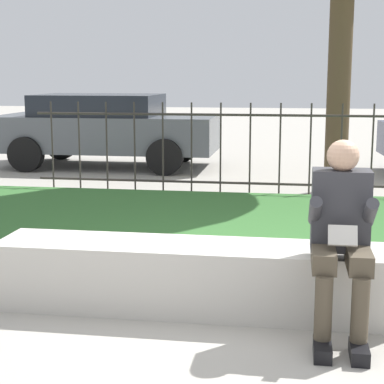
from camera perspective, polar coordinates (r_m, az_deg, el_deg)
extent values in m
plane|color=#A8A399|center=(4.79, 4.05, -10.56)|extent=(60.00, 60.00, 0.00)
cube|color=beige|center=(4.74, 0.13, -7.57)|extent=(2.90, 0.56, 0.50)
cube|color=#9B978F|center=(4.81, 0.13, -9.93)|extent=(2.79, 0.51, 0.08)
cube|color=black|center=(4.13, 11.51, -13.58)|extent=(0.11, 0.26, 0.09)
cylinder|color=#4C4233|center=(4.09, 11.60, -10.06)|extent=(0.11, 0.11, 0.41)
cube|color=#4C4233|center=(4.21, 11.61, -5.71)|extent=(0.15, 0.42, 0.13)
cube|color=black|center=(4.15, 14.63, -13.61)|extent=(0.11, 0.26, 0.09)
cylinder|color=#4C4233|center=(4.11, 14.71, -10.11)|extent=(0.11, 0.11, 0.41)
cube|color=#4C4233|center=(4.23, 14.60, -5.77)|extent=(0.15, 0.42, 0.13)
cube|color=#333338|center=(4.36, 13.06, -1.57)|extent=(0.38, 0.24, 0.54)
sphere|color=tan|center=(4.28, 13.28, 3.16)|extent=(0.21, 0.21, 0.21)
cylinder|color=#333338|center=(4.19, 10.89, -1.69)|extent=(0.08, 0.29, 0.24)
cylinder|color=#333338|center=(4.21, 15.54, -1.81)|extent=(0.08, 0.29, 0.24)
cube|color=beige|center=(4.13, 13.24, -3.80)|extent=(0.18, 0.09, 0.13)
cube|color=#33662D|center=(6.84, 5.66, -3.22)|extent=(8.34, 2.96, 0.22)
cylinder|color=#332D28|center=(8.67, 6.43, 0.74)|extent=(6.34, 0.03, 0.03)
cylinder|color=#332D28|center=(8.56, 6.56, 6.80)|extent=(6.34, 0.03, 0.03)
cylinder|color=#332D28|center=(9.23, -12.30, 3.68)|extent=(0.02, 0.02, 1.35)
cylinder|color=#332D28|center=(9.09, -9.97, 3.67)|extent=(0.02, 0.02, 1.35)
cylinder|color=#332D28|center=(8.97, -7.57, 3.65)|extent=(0.02, 0.02, 1.35)
cylinder|color=#332D28|center=(8.87, -5.11, 3.62)|extent=(0.02, 0.02, 1.35)
cylinder|color=#332D28|center=(8.78, -2.60, 3.58)|extent=(0.02, 0.02, 1.35)
cylinder|color=#332D28|center=(8.71, -0.04, 3.54)|extent=(0.02, 0.02, 1.35)
cylinder|color=#332D28|center=(8.66, 2.55, 3.48)|extent=(0.02, 0.02, 1.35)
cylinder|color=#332D28|center=(8.62, 5.17, 3.42)|extent=(0.02, 0.02, 1.35)
cylinder|color=#332D28|center=(8.60, 7.81, 3.36)|extent=(0.02, 0.02, 1.35)
cylinder|color=#332D28|center=(8.60, 10.45, 3.28)|extent=(0.02, 0.02, 1.35)
cylinder|color=#332D28|center=(8.62, 13.08, 3.20)|extent=(0.02, 0.02, 1.35)
cylinder|color=#332D28|center=(8.66, 15.70, 3.11)|extent=(0.02, 0.02, 1.35)
cube|color=#4C5156|center=(12.21, -7.48, 5.25)|extent=(4.09, 1.81, 0.65)
cube|color=black|center=(12.23, -8.27, 7.68)|extent=(2.25, 1.59, 0.39)
cylinder|color=black|center=(11.09, -2.44, 3.13)|extent=(0.63, 0.20, 0.63)
cylinder|color=black|center=(12.81, -0.86, 4.11)|extent=(0.63, 0.20, 0.63)
cylinder|color=black|center=(11.85, -14.55, 3.27)|extent=(0.63, 0.20, 0.63)
cylinder|color=black|center=(13.48, -11.56, 4.21)|extent=(0.63, 0.20, 0.63)
cylinder|color=#4C3D28|center=(9.62, 13.00, 11.02)|extent=(0.34, 0.34, 3.73)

